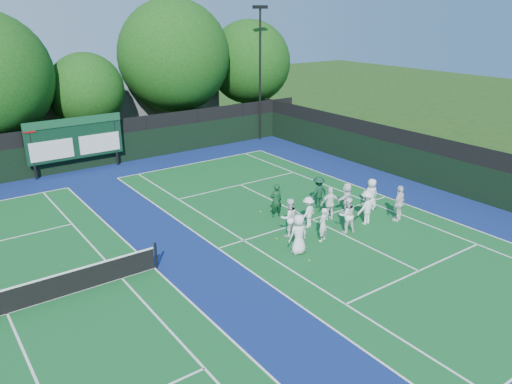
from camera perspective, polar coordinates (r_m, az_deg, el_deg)
ground at (r=24.36m, az=7.98°, el=-3.90°), size 120.00×120.00×0.00m
court_apron at (r=21.80m, az=-5.52°, el=-6.80°), size 34.00×32.00×0.01m
near_court at (r=25.02m, az=6.41°, el=-3.14°), size 11.05×23.85×0.01m
left_court at (r=19.64m, az=-26.56°, el=-12.31°), size 11.05×23.85×0.01m
back_fence at (r=34.39m, az=-18.43°, el=4.83°), size 34.00×0.08×3.00m
divider_fence_right at (r=31.03m, az=19.03°, el=3.15°), size 0.08×32.00×3.00m
scoreboard at (r=33.53m, az=-20.00°, el=5.74°), size 6.00×0.21×3.55m
clubhouse at (r=42.89m, az=-16.80°, el=8.78°), size 18.00×6.00×4.00m
light_pole_right at (r=39.31m, az=0.47°, el=14.99°), size 1.20×0.30×10.12m
tennis_net at (r=19.40m, az=-26.79°, el=-11.10°), size 11.30×0.10×1.10m
tree_c at (r=37.56m, az=-18.62°, el=10.74°), size 5.25×5.25×7.13m
tree_d at (r=39.90m, az=-9.20°, el=14.80°), size 8.48×8.48×10.74m
tree_e at (r=43.57m, az=-0.66°, el=14.41°), size 6.94×6.94×9.13m
tennis_ball_0 at (r=21.04m, az=6.09°, el=-7.78°), size 0.07×0.07×0.07m
tennis_ball_1 at (r=25.98m, az=5.99°, el=-2.16°), size 0.07×0.07×0.07m
tennis_ball_3 at (r=22.84m, az=2.38°, el=-5.32°), size 0.07×0.07×0.07m
tennis_ball_4 at (r=25.76m, az=0.52°, el=-2.24°), size 0.07×0.07×0.07m
tennis_ball_5 at (r=25.47m, az=11.34°, el=-2.93°), size 0.07×0.07×0.07m
player_front_0 at (r=21.27m, az=4.88°, el=-4.84°), size 0.91×0.63×1.78m
player_front_1 at (r=22.54m, az=7.65°, el=-3.72°), size 0.68×0.57×1.59m
player_front_2 at (r=23.57m, az=10.37°, el=-2.60°), size 1.03×0.93×1.73m
player_front_3 at (r=24.68m, az=12.52°, el=-1.72°), size 1.12×0.65×1.72m
player_front_4 at (r=25.43m, az=16.05°, el=-1.25°), size 1.15×0.74×1.82m
player_back_0 at (r=22.87m, az=3.79°, el=-2.92°), size 0.98×0.82×1.81m
player_back_1 at (r=23.89m, az=5.98°, el=-2.31°), size 1.11×0.84×1.53m
player_back_2 at (r=24.88m, az=8.47°, el=-1.32°), size 1.06×0.72×1.67m
player_back_3 at (r=25.99m, az=10.32°, el=-0.62°), size 1.50×1.01×1.55m
player_back_4 at (r=26.52m, az=13.04°, el=-0.25°), size 0.88×0.64×1.67m
coach_left at (r=24.92m, az=2.30°, el=-0.98°), size 0.71×0.55×1.74m
coach_right at (r=26.28m, az=7.16°, el=-0.03°), size 1.12×0.66×1.70m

